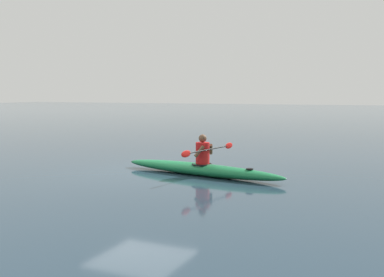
% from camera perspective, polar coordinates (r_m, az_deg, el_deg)
% --- Properties ---
extents(ground_plane, '(160.00, 160.00, 0.00)m').
position_cam_1_polar(ground_plane, '(12.66, -6.45, -4.18)').
color(ground_plane, '#233847').
extents(kayak, '(4.92, 1.40, 0.32)m').
position_cam_1_polar(kayak, '(12.00, 1.05, -3.91)').
color(kayak, '#19723F').
rests_on(kayak, ground).
extents(kayaker, '(0.61, 2.47, 0.78)m').
position_cam_1_polar(kayaker, '(11.88, 1.43, -1.62)').
color(kayaker, red).
rests_on(kayaker, kayak).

